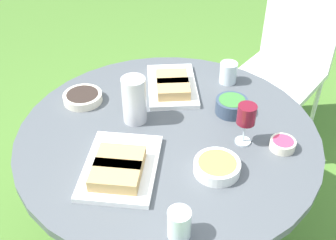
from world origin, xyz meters
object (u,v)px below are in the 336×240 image
(wine_glass, at_px, (246,116))
(dining_table, at_px, (168,156))
(chair_near_right, at_px, (287,61))
(water_pitcher, at_px, (134,100))

(wine_glass, bearing_deg, dining_table, 128.28)
(chair_near_right, height_order, wine_glass, chair_near_right)
(water_pitcher, xyz_separation_m, wine_glass, (0.23, -0.37, 0.02))
(dining_table, xyz_separation_m, wine_glass, (0.18, -0.23, 0.25))
(chair_near_right, distance_m, wine_glass, 1.06)
(dining_table, relative_size, water_pitcher, 6.06)
(dining_table, bearing_deg, water_pitcher, 108.88)
(dining_table, height_order, water_pitcher, water_pitcher)
(water_pitcher, height_order, wine_glass, water_pitcher)
(dining_table, distance_m, chair_near_right, 1.11)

